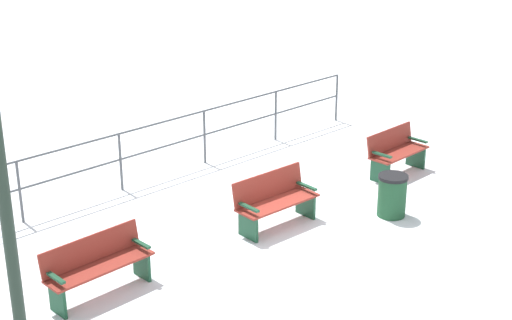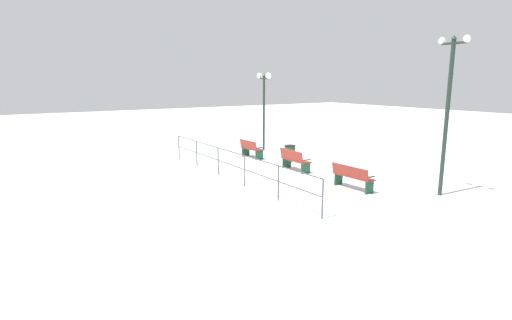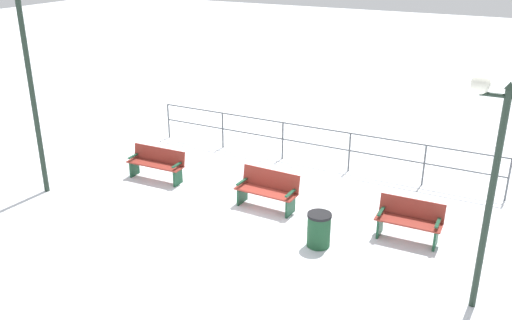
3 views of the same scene
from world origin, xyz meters
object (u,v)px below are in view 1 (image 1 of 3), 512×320
Objects in this scene: trash_bin at (392,195)px; bench_second at (275,200)px; bench_third at (396,152)px; bench_nearest at (97,264)px.

bench_second is at bearing -122.43° from trash_bin.
bench_third is 2.01m from trash_bin.
bench_second is at bearing -90.94° from bench_third.
bench_third is (-0.02, 3.44, -0.00)m from bench_second.
trash_bin is at bearing -56.11° from bench_third.
bench_nearest is 2.15× the size of trash_bin.
bench_nearest is at bearing -103.76° from trash_bin.
bench_third is (0.13, 6.89, -0.00)m from bench_nearest.
bench_nearest is 1.06× the size of bench_second.
bench_nearest reaches higher than trash_bin.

